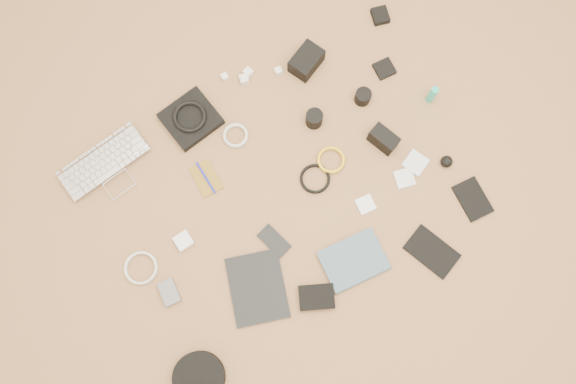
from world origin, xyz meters
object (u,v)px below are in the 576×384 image
laptop (111,172)px  dslr_camera (306,61)px  headphone_case (199,378)px  paperback (364,282)px  tablet (257,288)px  phone (274,241)px

laptop → dslr_camera: bearing=-6.4°
headphone_case → paperback: 0.68m
tablet → headphone_case: headphone_case is taller
phone → paperback: size_ratio=0.55×
paperback → phone: bearing=40.7°
phone → headphone_case: headphone_case is taller
laptop → headphone_case: headphone_case is taller
headphone_case → paperback: (0.68, 0.01, -0.01)m
laptop → phone: laptop is taller
dslr_camera → phone: 0.72m
dslr_camera → phone: dslr_camera is taller
laptop → tablet: 0.71m
dslr_camera → paperback: dslr_camera is taller
dslr_camera → paperback: bearing=-130.1°
dslr_camera → phone: (-0.45, -0.56, -0.03)m
tablet → dslr_camera: bearing=66.5°
dslr_camera → phone: bearing=-153.4°
headphone_case → paperback: headphone_case is taller
laptop → dslr_camera: size_ratio=2.64×
dslr_camera → tablet: 0.90m
tablet → paperback: size_ratio=1.13×
headphone_case → tablet: bearing=28.3°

